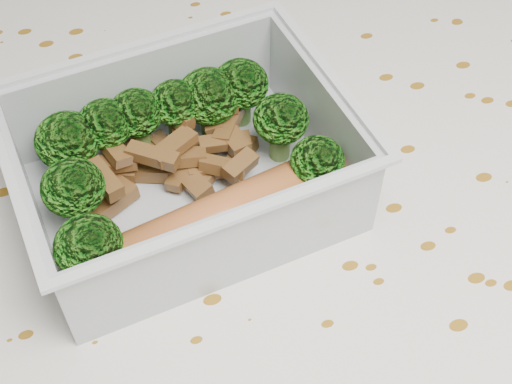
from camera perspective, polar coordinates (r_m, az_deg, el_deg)
name	(u,v)px	position (r m, az deg, el deg)	size (l,w,h in m)	color
dining_table	(252,319)	(0.45, -0.35, -10.16)	(1.40, 0.90, 0.75)	brown
tablecloth	(251,277)	(0.41, -0.38, -6.78)	(1.46, 0.96, 0.19)	white
lunch_container	(186,173)	(0.38, -5.63, 1.52)	(0.18, 0.15, 0.06)	silver
broccoli_florets	(166,138)	(0.39, -7.21, 4.33)	(0.15, 0.12, 0.04)	#608C3F
meat_pile	(178,156)	(0.40, -6.26, 2.90)	(0.10, 0.07, 0.03)	brown
sausage	(218,220)	(0.36, -3.03, -2.24)	(0.15, 0.05, 0.03)	#B6602F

